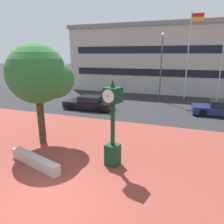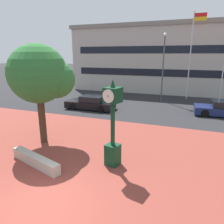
% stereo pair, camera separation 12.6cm
% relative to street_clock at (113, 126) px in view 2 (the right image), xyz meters
% --- Properties ---
extents(ground_plane, '(200.00, 200.00, 0.00)m').
position_rel_street_clock_xyz_m(ground_plane, '(-1.30, -3.46, -1.91)').
color(ground_plane, '#262628').
extents(plaza_brick_paving, '(44.00, 13.90, 0.01)m').
position_rel_street_clock_xyz_m(plaza_brick_paving, '(-1.30, -0.51, -1.90)').
color(plaza_brick_paving, brown).
rests_on(plaza_brick_paving, ground).
extents(planter_wall, '(3.18, 1.31, 0.50)m').
position_rel_street_clock_xyz_m(planter_wall, '(-3.37, -1.34, -1.66)').
color(planter_wall, '#ADA393').
rests_on(planter_wall, ground).
extents(street_clock, '(0.80, 0.84, 4.03)m').
position_rel_street_clock_xyz_m(street_clock, '(0.00, 0.00, 0.00)').
color(street_clock, '#0C381E').
rests_on(street_clock, ground).
extents(plaza_tree, '(3.50, 3.25, 5.64)m').
position_rel_street_clock_xyz_m(plaza_tree, '(-4.60, 1.19, 2.01)').
color(plaza_tree, '#42301E').
rests_on(plaza_tree, ground).
extents(car_street_near, '(4.63, 2.04, 1.28)m').
position_rel_street_clock_xyz_m(car_street_near, '(-5.58, 9.11, -1.33)').
color(car_street_near, black).
rests_on(car_street_near, ground).
extents(car_street_mid, '(4.37, 2.14, 1.28)m').
position_rel_street_clock_xyz_m(car_street_mid, '(5.84, 10.93, -1.34)').
color(car_street_mid, navy).
rests_on(car_street_mid, ground).
extents(flagpole_primary, '(1.33, 0.14, 9.52)m').
position_rel_street_clock_xyz_m(flagpole_primary, '(2.95, 17.11, 3.45)').
color(flagpole_primary, silver).
rests_on(flagpole_primary, ground).
extents(civic_building, '(26.40, 16.18, 8.94)m').
position_rel_street_clock_xyz_m(civic_building, '(-0.11, 26.72, 2.57)').
color(civic_building, '#B2ADA3').
rests_on(civic_building, ground).
extents(street_lamp_post, '(0.36, 0.36, 7.21)m').
position_rel_street_clock_xyz_m(street_lamp_post, '(0.22, 15.19, 2.46)').
color(street_lamp_post, '#4C4C51').
rests_on(street_lamp_post, ground).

